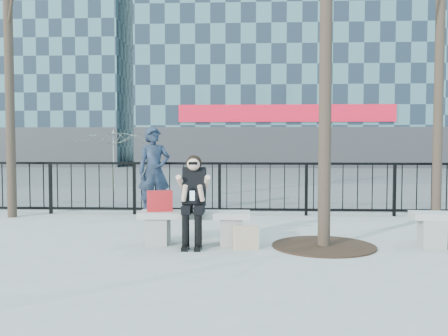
{
  "coord_description": "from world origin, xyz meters",
  "views": [
    {
      "loc": [
        0.8,
        -7.36,
        1.53
      ],
      "look_at": [
        0.4,
        0.8,
        1.1
      ],
      "focal_mm": 40.0,
      "sensor_mm": 36.0,
      "label": 1
    }
  ],
  "objects": [
    {
      "name": "ground",
      "position": [
        0.0,
        0.0,
        0.0
      ],
      "size": [
        120.0,
        120.0,
        0.0
      ],
      "primitive_type": "plane",
      "color": "gray",
      "rests_on": "ground"
    },
    {
      "name": "street_surface",
      "position": [
        0.0,
        15.0,
        0.0
      ],
      "size": [
        60.0,
        23.0,
        0.01
      ],
      "primitive_type": "cube",
      "color": "#474747",
      "rests_on": "ground"
    },
    {
      "name": "railing",
      "position": [
        0.0,
        3.0,
        0.55
      ],
      "size": [
        14.0,
        0.06,
        1.1
      ],
      "color": "black",
      "rests_on": "ground"
    },
    {
      "name": "building_left",
      "position": [
        -15.0,
        27.0,
        11.3
      ],
      "size": [
        16.2,
        10.2,
        22.6
      ],
      "color": "slate",
      "rests_on": "ground"
    },
    {
      "name": "tree_grate",
      "position": [
        1.9,
        -0.1,
        0.01
      ],
      "size": [
        1.5,
        1.5,
        0.02
      ],
      "primitive_type": "cylinder",
      "color": "black",
      "rests_on": "ground"
    },
    {
      "name": "bench_main",
      "position": [
        0.0,
        0.0,
        0.3
      ],
      "size": [
        1.65,
        0.46,
        0.49
      ],
      "color": "slate",
      "rests_on": "ground"
    },
    {
      "name": "seated_woman",
      "position": [
        0.0,
        -0.16,
        0.67
      ],
      "size": [
        0.5,
        0.64,
        1.34
      ],
      "color": "black",
      "rests_on": "ground"
    },
    {
      "name": "handbag",
      "position": [
        -0.53,
        0.02,
        0.64
      ],
      "size": [
        0.41,
        0.26,
        0.31
      ],
      "primitive_type": "cube",
      "rotation": [
        0.0,
        0.0,
        0.23
      ],
      "color": "red",
      "rests_on": "bench_main"
    },
    {
      "name": "shopping_bag",
      "position": [
        0.77,
        -0.31,
        0.17
      ],
      "size": [
        0.37,
        0.22,
        0.33
      ],
      "primitive_type": "cube",
      "rotation": [
        0.0,
        0.0,
        0.27
      ],
      "color": "#CEB192",
      "rests_on": "ground"
    },
    {
      "name": "standing_man",
      "position": [
        -1.13,
        2.76,
        0.92
      ],
      "size": [
        0.79,
        0.67,
        1.83
      ],
      "primitive_type": "imported",
      "rotation": [
        0.0,
        0.0,
        0.41
      ],
      "color": "black",
      "rests_on": "ground"
    },
    {
      "name": "vendor_umbrella",
      "position": [
        -3.05,
        6.66,
        0.95
      ],
      "size": [
        2.19,
        2.24,
        1.91
      ],
      "primitive_type": "imported",
      "rotation": [
        0.0,
        0.0,
        0.06
      ],
      "color": "gold",
      "rests_on": "ground"
    }
  ]
}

